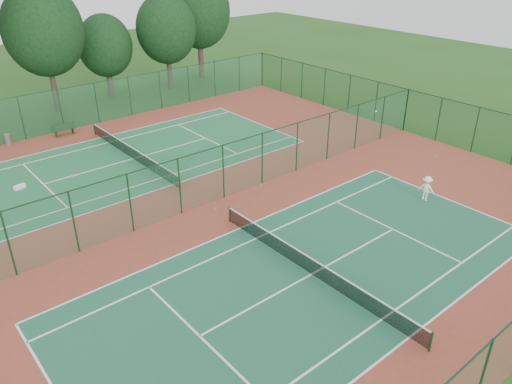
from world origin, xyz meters
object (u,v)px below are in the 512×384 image
at_px(bench, 65,129).
at_px(kit_bag, 20,187).
at_px(player_near, 426,188).
at_px(trash_bin, 8,140).

height_order(bench, kit_bag, bench).
relative_size(player_near, kit_bag, 2.17).
bearing_deg(bench, kit_bag, -126.48).
bearing_deg(player_near, kit_bag, 34.03).
height_order(player_near, bench, player_near).
relative_size(bench, kit_bag, 2.35).
relative_size(trash_bin, bench, 0.51).
bearing_deg(trash_bin, kit_bag, -101.77).
xyz_separation_m(player_near, bench, (-12.62, 24.99, -0.26)).
xyz_separation_m(player_near, kit_bag, (-18.50, 17.45, -0.66)).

